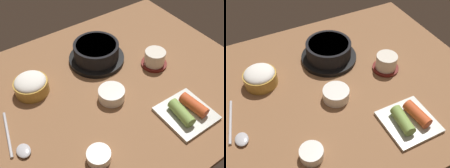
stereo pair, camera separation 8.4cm
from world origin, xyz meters
TOP-DOWN VIEW (x-y plane):
  - dining_table at (0.00, 0.00)cm, footprint 100.00×76.00cm
  - stone_pot at (6.12, 13.63)cm, footprint 19.73×19.73cm
  - rice_bowl at (-19.03, 12.18)cm, footprint 10.72×10.72cm
  - tea_cup_with_saucer at (21.42, -0.38)cm, footprint 9.10×9.10cm
  - banchan_cup_center at (0.33, -4.64)cm, footprint 8.24×8.24cm
  - kimchi_plate at (14.42, -22.50)cm, footprint 14.39×14.39cm
  - side_bowl_near at (-14.59, -20.00)cm, footprint 6.35×6.35cm
  - spoon at (-30.26, -4.67)cm, footprint 5.40×17.88cm

SIDE VIEW (x-z plane):
  - dining_table at x=0.00cm, z-range 0.00..2.00cm
  - spoon at x=-30.26cm, z-range 1.94..3.29cm
  - side_bowl_near at x=-14.59cm, z-range 2.12..4.95cm
  - kimchi_plate at x=14.42cm, z-range 1.38..5.74cm
  - banchan_cup_center at x=0.33cm, z-range 2.13..5.76cm
  - tea_cup_with_saucer at x=21.42cm, z-range 1.92..7.67cm
  - rice_bowl at x=-19.03cm, z-range 1.97..8.12cm
  - stone_pot at x=6.12cm, z-range 1.91..8.94cm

